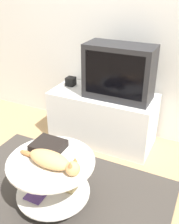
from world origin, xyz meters
TOP-DOWN VIEW (x-y plane):
  - ground_plane at (0.00, 0.00)m, footprint 12.00×12.00m
  - wall_back at (0.00, 1.44)m, footprint 8.00×0.05m
  - rug at (0.00, 0.00)m, footprint 1.88×1.46m
  - tv_stand at (0.00, 1.10)m, footprint 1.13×0.52m
  - tv at (0.17, 1.08)m, footprint 0.67×0.32m
  - speaker at (-0.43, 1.16)m, footprint 0.10×0.10m
  - coffee_table at (0.03, 0.04)m, footprint 0.67×0.67m
  - dvd_box at (-0.07, 0.15)m, footprint 0.25×0.22m
  - cat at (0.08, -0.02)m, footprint 0.54×0.17m

SIDE VIEW (x-z plane):
  - ground_plane at x=0.00m, z-range 0.00..0.00m
  - rug at x=0.00m, z-range 0.00..0.02m
  - tv_stand at x=0.00m, z-range 0.00..0.57m
  - coffee_table at x=0.03m, z-range 0.08..0.50m
  - dvd_box at x=-0.07m, z-range 0.45..0.51m
  - cat at x=0.08m, z-range 0.44..0.57m
  - speaker at x=-0.43m, z-range 0.57..0.67m
  - tv at x=0.17m, z-range 0.57..1.11m
  - wall_back at x=0.00m, z-range 0.00..2.60m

